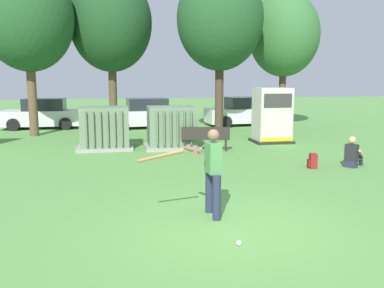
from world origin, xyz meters
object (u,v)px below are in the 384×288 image
(transformer_west, at_px, (105,128))
(generator_enclosure, at_px, (272,116))
(batter, at_px, (210,168))
(parked_car_right_of_center, at_px, (244,112))
(transformer_mid_west, at_px, (171,128))
(sports_ball, at_px, (239,243))
(backpack, at_px, (313,161))
(park_bench, at_px, (206,137))
(parked_car_left_of_center, at_px, (145,114))
(seated_spectator, at_px, (353,155))
(parked_car_leftmost, at_px, (43,114))

(transformer_west, relative_size, generator_enclosure, 0.91)
(batter, distance_m, parked_car_right_of_center, 16.06)
(transformer_mid_west, height_order, sports_ball, transformer_mid_west)
(transformer_west, height_order, batter, batter)
(transformer_mid_west, xyz_separation_m, backpack, (3.72, -4.44, -0.57))
(generator_enclosure, height_order, batter, generator_enclosure)
(generator_enclosure, distance_m, park_bench, 3.63)
(parked_car_left_of_center, bearing_deg, transformer_mid_west, -85.48)
(backpack, height_order, parked_car_left_of_center, parked_car_left_of_center)
(transformer_west, relative_size, batter, 1.21)
(seated_spectator, relative_size, backpack, 2.19)
(seated_spectator, xyz_separation_m, parked_car_left_of_center, (-5.53, 11.21, 0.38))
(sports_ball, relative_size, backpack, 0.20)
(generator_enclosure, height_order, sports_ball, generator_enclosure)
(park_bench, bearing_deg, transformer_mid_west, 141.83)
(sports_ball, bearing_deg, parked_car_right_of_center, 72.16)
(park_bench, bearing_deg, transformer_west, 162.38)
(batter, bearing_deg, sports_ball, -84.78)
(parked_car_leftmost, bearing_deg, parked_car_right_of_center, -3.05)
(parked_car_left_of_center, bearing_deg, transformer_west, -107.46)
(generator_enclosure, height_order, parked_car_right_of_center, generator_enclosure)
(transformer_west, height_order, backpack, transformer_west)
(transformer_west, xyz_separation_m, parked_car_left_of_center, (2.02, 6.44, -0.04))
(generator_enclosure, bearing_deg, sports_ball, -113.95)
(transformer_mid_west, height_order, backpack, transformer_mid_west)
(transformer_west, height_order, transformer_mid_west, same)
(sports_ball, height_order, seated_spectator, seated_spectator)
(generator_enclosure, relative_size, backpack, 5.23)
(parked_car_leftmost, bearing_deg, batter, -70.28)
(sports_ball, relative_size, parked_car_left_of_center, 0.02)
(park_bench, height_order, seated_spectator, seated_spectator)
(parked_car_leftmost, relative_size, parked_car_left_of_center, 0.98)
(transformer_west, height_order, parked_car_right_of_center, same)
(batter, distance_m, seated_spectator, 6.52)
(transformer_mid_west, height_order, parked_car_left_of_center, same)
(transformer_mid_west, xyz_separation_m, park_bench, (1.16, -0.91, -0.25))
(generator_enclosure, bearing_deg, parked_car_left_of_center, 129.09)
(transformer_west, distance_m, parked_car_leftmost, 8.01)
(backpack, xyz_separation_m, parked_car_right_of_center, (1.41, 11.36, 0.54))
(transformer_west, relative_size, parked_car_left_of_center, 0.49)
(park_bench, xyz_separation_m, parked_car_right_of_center, (3.97, 7.83, 0.22))
(transformer_mid_west, distance_m, parked_car_right_of_center, 8.61)
(batter, distance_m, backpack, 5.58)
(transformer_west, height_order, sports_ball, transformer_west)
(sports_ball, relative_size, seated_spectator, 0.09)
(transformer_mid_west, height_order, park_bench, transformer_mid_west)
(transformer_mid_west, bearing_deg, seated_spectator, -42.02)
(sports_ball, height_order, parked_car_right_of_center, parked_car_right_of_center)
(parked_car_right_of_center, bearing_deg, sports_ball, -107.84)
(transformer_west, height_order, generator_enclosure, generator_enclosure)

